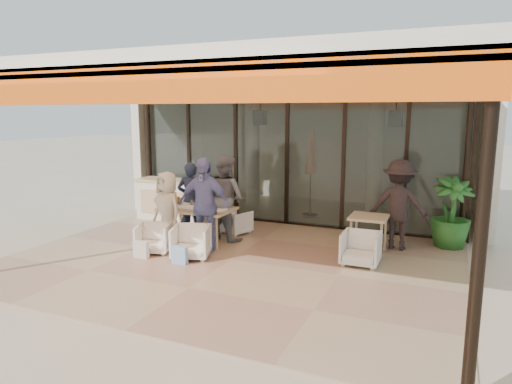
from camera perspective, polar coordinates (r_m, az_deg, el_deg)
ground at (r=8.50m, az=-3.06°, el=-8.59°), size 70.00×70.00×0.00m
terrace_floor at (r=8.50m, az=-3.06°, el=-8.56°), size 8.00×6.00×0.01m
terrace_structure at (r=7.84m, az=-4.17°, el=13.94°), size 8.00×6.00×3.40m
glass_storefront at (r=10.88m, az=3.91°, el=4.14°), size 8.08×0.10×3.20m
interior_block at (r=13.04m, az=7.41°, el=7.83°), size 9.05×3.62×3.52m
host_counter at (r=11.65m, az=-10.35°, el=-0.92°), size 1.85×0.65×1.04m
dining_table at (r=9.54m, az=-7.39°, el=-2.31°), size 1.50×0.90×0.93m
chair_far_left at (r=10.62m, az=-6.66°, el=-3.18°), size 0.68×0.65×0.59m
chair_far_right at (r=10.23m, az=-2.57°, el=-3.63°), size 0.73×0.71×0.59m
chair_near_left at (r=9.07m, az=-12.68°, el=-5.54°), size 0.78×0.75×0.63m
chair_near_right at (r=8.61m, az=-8.13°, el=-6.03°), size 0.84×0.81×0.69m
diner_navy at (r=10.09m, az=-8.13°, el=-0.90°), size 0.70×0.58×1.63m
diner_grey at (r=9.67m, az=-3.89°, el=-0.73°), size 1.06×0.93×1.82m
diner_cream at (r=9.36m, az=-10.99°, el=-2.14°), size 0.87×0.72×1.54m
diner_periwinkle at (r=8.89m, az=-6.54°, el=-1.62°), size 1.11×0.50×1.85m
tote_bag_cream at (r=8.81m, az=-14.18°, el=-7.06°), size 0.30×0.10×0.34m
tote_bag_blue at (r=8.34m, az=-9.54°, el=-7.86°), size 0.30×0.10×0.34m
side_table at (r=9.01m, az=13.91°, el=-3.58°), size 0.70×0.70×0.74m
side_chair at (r=8.38m, az=12.96°, el=-6.71°), size 0.66×0.62×0.67m
standing_woman at (r=9.36m, az=17.43°, el=-1.61°), size 1.16×0.67×1.80m
potted_palm at (r=9.89m, az=23.22°, el=-2.43°), size 1.06×1.06×1.44m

